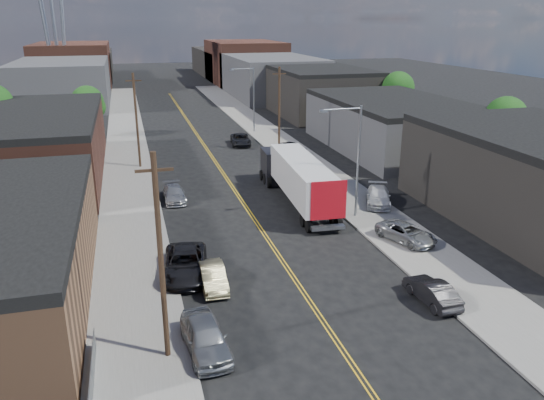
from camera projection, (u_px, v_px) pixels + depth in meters
ground at (198, 135)px, 72.77m from camera, size 260.00×260.00×0.00m
centerline at (216, 162)px, 59.08m from camera, size 0.32×120.00×0.01m
sidewalk_left at (128, 168)px, 56.69m from camera, size 5.00×140.00×0.15m
sidewalk_right at (297, 156)px, 61.44m from camera, size 5.00×140.00×0.15m
warehouse_brown at (37, 145)px, 52.60m from camera, size 12.00×26.00×6.60m
industrial_right_b at (392, 124)px, 64.51m from camera, size 14.00×24.00×6.10m
industrial_right_c at (319, 91)px, 87.99m from camera, size 14.00×22.00×7.60m
skyline_left_a at (64, 82)px, 98.41m from camera, size 16.00×30.00×8.00m
skyline_right_a at (271, 76)px, 108.41m from camera, size 16.00×30.00×8.00m
skyline_left_b at (73, 66)px, 120.89m from camera, size 16.00×26.00×10.00m
skyline_right_b at (245, 62)px, 130.89m from camera, size 16.00×26.00×10.00m
skyline_left_c at (80, 66)px, 139.62m from camera, size 16.00×40.00×7.00m
skyline_right_c at (229, 62)px, 149.62m from camera, size 16.00×40.00×7.00m
streetlight_near at (354, 153)px, 41.01m from camera, size 3.39×0.25×9.00m
streetlight_far at (251, 94)px, 72.94m from camera, size 3.39×0.25×9.00m
utility_pole_left_near at (161, 259)px, 23.44m from camera, size 1.60×0.26×10.00m
utility_pole_left_far at (137, 120)px, 55.37m from camera, size 1.60×0.26×10.00m
utility_pole_right at (279, 109)px, 62.21m from camera, size 1.60×0.26×10.00m
tree_left_far at (88, 104)px, 69.63m from camera, size 4.35×4.20×6.97m
tree_right_near at (506, 120)px, 56.81m from camera, size 4.60×4.48×7.44m
tree_right_far at (398, 90)px, 78.61m from camera, size 4.85×4.76×7.91m
semi_truck at (296, 176)px, 45.71m from camera, size 3.42×15.98×4.15m
car_left_a at (205, 337)px, 25.29m from camera, size 2.25×4.84×1.61m
car_left_b at (213, 277)px, 31.48m from camera, size 1.50×4.07×1.33m
car_left_c at (185, 264)px, 32.86m from camera, size 3.39×6.02×1.59m
car_left_d at (174, 194)px, 46.46m from camera, size 1.85×4.49×1.30m
car_right_oncoming at (432, 292)px, 29.77m from camera, size 1.61×4.10×1.33m
car_right_lot_a at (406, 233)px, 37.62m from camera, size 3.58×5.04×1.27m
car_right_lot_b at (378, 196)px, 45.18m from camera, size 3.73×5.18×1.39m
car_right_lot_c at (292, 147)px, 62.56m from camera, size 3.21×4.05×1.29m
car_ahead_truck at (241, 140)px, 67.08m from camera, size 2.87×5.24×1.39m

